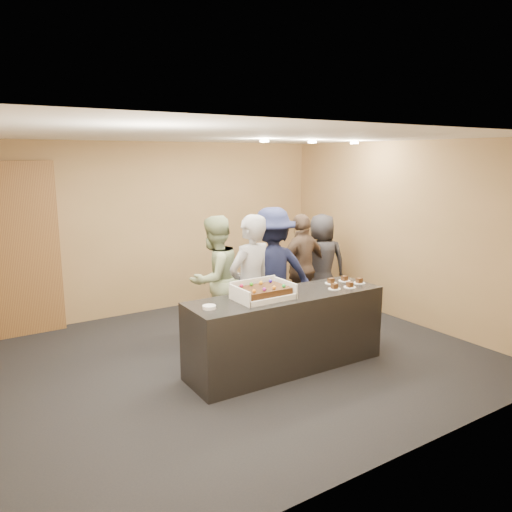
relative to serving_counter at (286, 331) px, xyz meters
name	(u,v)px	position (x,y,z in m)	size (l,w,h in m)	color
room	(232,253)	(-0.43, 0.52, 0.90)	(6.04, 6.00, 2.70)	black
serving_counter	(286,331)	(0.00, 0.00, 0.00)	(2.40, 0.70, 0.90)	black
storage_cabinet	(17,250)	(-2.43, 2.93, 0.76)	(1.10, 0.15, 2.42)	brown
cake_box	(262,294)	(-0.32, 0.02, 0.49)	(0.64, 0.44, 0.19)	white
sheet_cake	(263,290)	(-0.32, 0.00, 0.55)	(0.55, 0.38, 0.11)	#321D0B
plate_stack	(209,307)	(-1.01, 0.00, 0.47)	(0.14, 0.14, 0.04)	white
slice_a	(334,287)	(0.62, -0.13, 0.47)	(0.15, 0.15, 0.07)	white
slice_b	(331,282)	(0.77, 0.10, 0.47)	(0.15, 0.15, 0.07)	white
slice_c	(350,286)	(0.83, -0.17, 0.47)	(0.15, 0.15, 0.07)	white
slice_d	(344,279)	(1.00, 0.10, 0.47)	(0.15, 0.15, 0.07)	white
slice_e	(359,282)	(1.07, -0.09, 0.47)	(0.15, 0.15, 0.07)	white
person_server_grey	(250,287)	(-0.18, 0.50, 0.45)	(0.65, 0.43, 1.80)	#9B9BA0
person_sage_man	(215,279)	(-0.27, 1.25, 0.40)	(0.83, 0.65, 1.71)	#9DAD7F
person_navy_man	(272,272)	(0.50, 1.01, 0.45)	(1.16, 0.67, 1.80)	#171C3E
person_brown_extra	(302,267)	(1.27, 1.31, 0.37)	(0.96, 0.40, 1.64)	brown
person_dark_suit	(321,263)	(1.78, 1.47, 0.35)	(0.78, 0.51, 1.59)	#26262B
ceiling_spotlights	(312,142)	(1.17, 1.02, 2.22)	(1.72, 0.12, 0.03)	#FFEAC6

